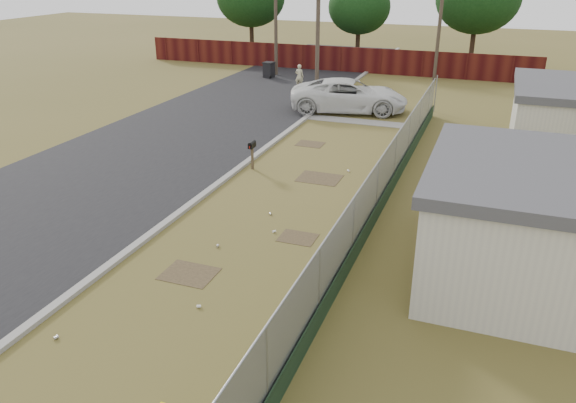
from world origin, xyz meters
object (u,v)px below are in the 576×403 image
at_px(trash_bin, 269,70).
at_px(pedestrian, 299,76).
at_px(mailbox, 252,147).
at_px(pickup_truck, 349,96).

bearing_deg(trash_bin, pedestrian, -39.55).
bearing_deg(pedestrian, mailbox, 103.14).
bearing_deg(pedestrian, pickup_truck, 134.43).
xyz_separation_m(pedestrian, trash_bin, (-3.22, 2.66, -0.21)).
height_order(mailbox, pickup_truck, pickup_truck).
distance_m(pickup_truck, pedestrian, 6.58).
relative_size(mailbox, trash_bin, 1.05).
relative_size(mailbox, pickup_truck, 0.18).
bearing_deg(pickup_truck, mailbox, 160.37).
relative_size(mailbox, pedestrian, 0.74).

